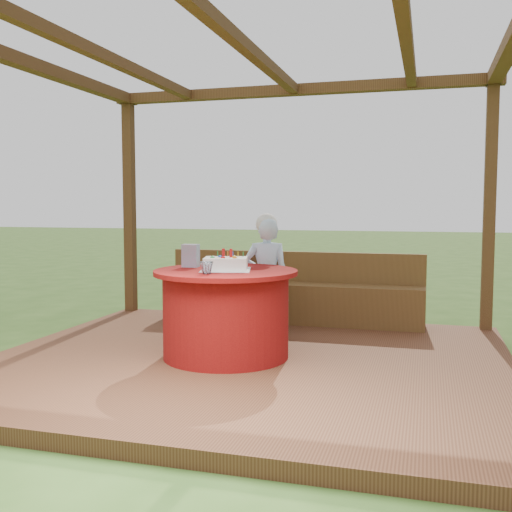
{
  "coord_description": "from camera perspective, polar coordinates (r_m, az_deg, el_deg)",
  "views": [
    {
      "loc": [
        1.5,
        -4.97,
        1.46
      ],
      "look_at": [
        0.0,
        0.25,
        1.0
      ],
      "focal_mm": 42.0,
      "sensor_mm": 36.0,
      "label": 1
    }
  ],
  "objects": [
    {
      "name": "drinking_glass",
      "position": [
        4.94,
        -4.74,
        -1.12
      ],
      "size": [
        0.12,
        0.12,
        0.1
      ],
      "primitive_type": "imported",
      "rotation": [
        0.0,
        0.0,
        0.1
      ],
      "color": "white",
      "rests_on": "table"
    },
    {
      "name": "chair",
      "position": [
        6.44,
        0.84,
        -3.16
      ],
      "size": [
        0.42,
        0.42,
        0.83
      ],
      "color": "#3E2713",
      "rests_on": "deck"
    },
    {
      "name": "gift_bag",
      "position": [
        5.51,
        -6.24,
        0.03
      ],
      "size": [
        0.15,
        0.1,
        0.21
      ],
      "primitive_type": "cube",
      "rotation": [
        0.0,
        0.0,
        0.03
      ],
      "color": "#C07CAF",
      "rests_on": "table"
    },
    {
      "name": "deck",
      "position": [
        5.37,
        -0.75,
        -10.26
      ],
      "size": [
        4.5,
        4.0,
        0.12
      ],
      "primitive_type": "cube",
      "color": "brown",
      "rests_on": "ground"
    },
    {
      "name": "table",
      "position": [
        5.31,
        -2.89,
        -5.43
      ],
      "size": [
        1.26,
        1.26,
        0.78
      ],
      "color": "maroon",
      "rests_on": "deck"
    },
    {
      "name": "birthday_cake",
      "position": [
        5.22,
        -2.9,
        -0.74
      ],
      "size": [
        0.52,
        0.52,
        0.19
      ],
      "color": "white",
      "rests_on": "table"
    },
    {
      "name": "ground",
      "position": [
        5.39,
        -0.75,
        -10.88
      ],
      "size": [
        60.0,
        60.0,
        0.0
      ],
      "primitive_type": "plane",
      "color": "#31541C",
      "rests_on": "ground"
    },
    {
      "name": "bench",
      "position": [
        6.93,
        3.35,
        -4.09
      ],
      "size": [
        3.0,
        0.42,
        0.8
      ],
      "color": "brown",
      "rests_on": "deck"
    },
    {
      "name": "pergola",
      "position": [
        5.27,
        -0.78,
        15.19
      ],
      "size": [
        4.5,
        4.0,
        2.72
      ],
      "color": "brown",
      "rests_on": "deck"
    },
    {
      "name": "elderly_woman",
      "position": [
        5.92,
        1.0,
        -1.95
      ],
      "size": [
        0.5,
        0.4,
        1.26
      ],
      "color": "#A6D1F7",
      "rests_on": "deck"
    }
  ]
}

